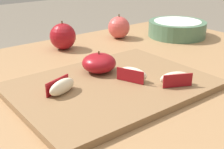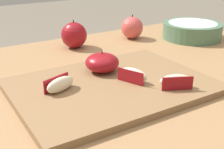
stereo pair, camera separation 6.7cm
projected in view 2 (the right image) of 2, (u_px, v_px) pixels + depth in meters
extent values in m
cube|color=#9E754C|center=(122.00, 81.00, 0.77)|extent=(1.18, 0.81, 0.03)
cube|color=#9E754C|center=(174.00, 106.00, 1.44)|extent=(0.06, 0.06, 0.73)
cube|color=olive|center=(112.00, 86.00, 0.68)|extent=(0.43, 0.32, 0.02)
ellipsoid|color=maroon|center=(102.00, 63.00, 0.74)|extent=(0.08, 0.08, 0.05)
cylinder|color=#4C3319|center=(102.00, 53.00, 0.73)|extent=(0.00, 0.00, 0.01)
ellipsoid|color=beige|center=(176.00, 81.00, 0.65)|extent=(0.07, 0.05, 0.03)
cube|color=maroon|center=(178.00, 83.00, 0.64)|extent=(0.06, 0.03, 0.03)
ellipsoid|color=beige|center=(60.00, 84.00, 0.64)|extent=(0.07, 0.04, 0.03)
cube|color=maroon|center=(56.00, 83.00, 0.64)|extent=(0.06, 0.02, 0.03)
ellipsoid|color=beige|center=(133.00, 75.00, 0.68)|extent=(0.05, 0.07, 0.03)
cube|color=maroon|center=(130.00, 76.00, 0.68)|extent=(0.03, 0.06, 0.03)
sphere|color=maroon|center=(75.00, 35.00, 0.97)|extent=(0.08, 0.08, 0.08)
cylinder|color=#4C3319|center=(74.00, 22.00, 0.95)|extent=(0.00, 0.00, 0.01)
sphere|color=#D14C47|center=(132.00, 28.00, 1.07)|extent=(0.08, 0.08, 0.08)
cylinder|color=#4C3319|center=(132.00, 16.00, 1.06)|extent=(0.00, 0.00, 0.01)
cylinder|color=#4C7556|center=(192.00, 31.00, 1.08)|extent=(0.21, 0.21, 0.06)
cylinder|color=white|center=(192.00, 29.00, 1.07)|extent=(0.17, 0.17, 0.05)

